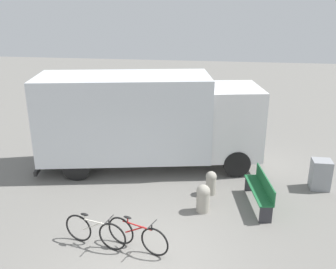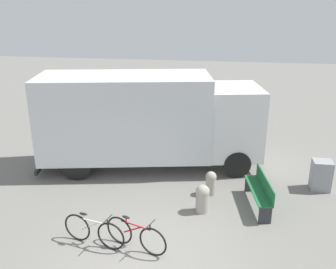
# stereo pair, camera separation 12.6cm
# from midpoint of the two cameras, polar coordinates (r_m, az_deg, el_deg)

# --- Properties ---
(ground_plane) EXTENTS (60.00, 60.00, 0.00)m
(ground_plane) POSITION_cam_midpoint_polar(r_m,az_deg,el_deg) (9.16, -3.37, -18.32)
(ground_plane) COLOR slate
(delivery_truck) EXTENTS (7.91, 3.64, 3.29)m
(delivery_truck) POSITION_cam_midpoint_polar(r_m,az_deg,el_deg) (12.98, -2.92, 2.56)
(delivery_truck) COLOR silver
(delivery_truck) RESTS_ON ground
(park_bench) EXTENTS (0.70, 1.96, 0.93)m
(park_bench) POSITION_cam_midpoint_polar(r_m,az_deg,el_deg) (11.16, 14.24, -8.15)
(park_bench) COLOR #1E6638
(park_bench) RESTS_ON ground
(bicycle_near) EXTENTS (1.65, 0.53, 0.83)m
(bicycle_near) POSITION_cam_midpoint_polar(r_m,az_deg,el_deg) (9.50, -10.89, -14.24)
(bicycle_near) COLOR black
(bicycle_near) RESTS_ON ground
(bicycle_middle) EXTENTS (1.60, 0.66, 0.83)m
(bicycle_middle) POSITION_cam_midpoint_polar(r_m,az_deg,el_deg) (9.23, -4.55, -15.03)
(bicycle_middle) COLOR black
(bicycle_middle) RESTS_ON ground
(bollard_near_bench) EXTENTS (0.39, 0.39, 0.82)m
(bollard_near_bench) POSITION_cam_midpoint_polar(r_m,az_deg,el_deg) (10.67, 5.62, -9.53)
(bollard_near_bench) COLOR #9E998C
(bollard_near_bench) RESTS_ON ground
(bollard_far_bench) EXTENTS (0.33, 0.33, 0.75)m
(bollard_far_bench) POSITION_cam_midpoint_polar(r_m,az_deg,el_deg) (11.60, 6.85, -7.22)
(bollard_far_bench) COLOR #9E998C
(bollard_far_bench) RESTS_ON ground
(utility_box) EXTENTS (0.58, 0.52, 0.96)m
(utility_box) POSITION_cam_midpoint_polar(r_m,az_deg,el_deg) (12.74, 22.55, -5.75)
(utility_box) COLOR gray
(utility_box) RESTS_ON ground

